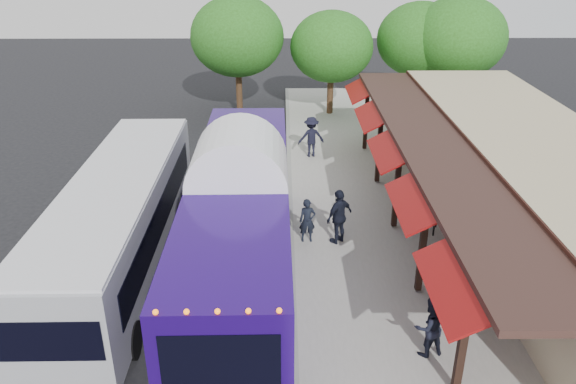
% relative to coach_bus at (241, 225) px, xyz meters
% --- Properties ---
extents(ground, '(90.00, 90.00, 0.00)m').
position_rel_coach_bus_xyz_m(ground, '(1.45, -0.40, -2.20)').
color(ground, black).
rests_on(ground, ground).
extents(sidewalk, '(10.00, 40.00, 0.15)m').
position_rel_coach_bus_xyz_m(sidewalk, '(6.45, 3.60, -2.12)').
color(sidewalk, '#9E9B93').
rests_on(sidewalk, ground).
extents(curb, '(0.20, 40.00, 0.16)m').
position_rel_coach_bus_xyz_m(curb, '(1.50, 3.60, -2.12)').
color(curb, gray).
rests_on(curb, ground).
extents(station_shelter, '(8.15, 20.00, 3.60)m').
position_rel_coach_bus_xyz_m(station_shelter, '(9.83, 3.60, -0.35)').
color(station_shelter, tan).
rests_on(station_shelter, ground).
extents(coach_bus, '(2.85, 12.84, 4.09)m').
position_rel_coach_bus_xyz_m(coach_bus, '(0.00, 0.00, 0.00)').
color(coach_bus, '#210860').
rests_on(coach_bus, ground).
extents(city_bus, '(2.71, 11.92, 3.20)m').
position_rel_coach_bus_xyz_m(city_bus, '(-3.83, 1.17, -0.43)').
color(city_bus, '#999CA2').
rests_on(city_bus, ground).
extents(ped_a, '(0.59, 0.41, 1.55)m').
position_rel_coach_bus_xyz_m(ped_a, '(2.05, 2.66, -1.27)').
color(ped_a, black).
rests_on(ped_a, sidewalk).
extents(ped_b, '(0.95, 0.83, 1.66)m').
position_rel_coach_bus_xyz_m(ped_b, '(4.85, -3.11, -1.22)').
color(ped_b, black).
rests_on(ped_b, sidewalk).
extents(ped_c, '(1.18, 1.12, 1.96)m').
position_rel_coach_bus_xyz_m(ped_c, '(3.13, 2.58, -1.06)').
color(ped_c, black).
rests_on(ped_c, sidewalk).
extents(ped_d, '(1.36, 0.94, 1.93)m').
position_rel_coach_bus_xyz_m(ped_d, '(2.56, 10.79, -1.08)').
color(ped_d, black).
rests_on(ped_d, sidewalk).
extents(sign_board, '(0.06, 0.45, 0.98)m').
position_rel_coach_bus_xyz_m(sign_board, '(6.51, 2.97, -1.38)').
color(sign_board, black).
rests_on(sign_board, sidewalk).
extents(tree_left, '(4.70, 4.70, 6.02)m').
position_rel_coach_bus_xyz_m(tree_left, '(3.99, 17.84, 1.81)').
color(tree_left, '#382314').
rests_on(tree_left, ground).
extents(tree_mid, '(4.99, 4.99, 6.39)m').
position_rel_coach_bus_xyz_m(tree_mid, '(9.16, 18.67, 2.07)').
color(tree_mid, '#382314').
rests_on(tree_mid, ground).
extents(tree_right, '(5.32, 5.32, 6.81)m').
position_rel_coach_bus_xyz_m(tree_right, '(11.03, 17.60, 2.35)').
color(tree_right, '#382314').
rests_on(tree_right, ground).
extents(tree_far, '(5.30, 5.30, 6.78)m').
position_rel_coach_bus_xyz_m(tree_far, '(-1.35, 18.16, 2.33)').
color(tree_far, '#382314').
rests_on(tree_far, ground).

